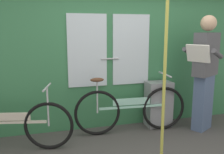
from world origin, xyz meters
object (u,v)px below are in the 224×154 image
Objects in this scene: bicycle_leaning_behind at (131,109)px; trash_bin_by_wall at (158,104)px; bicycle_near_door at (8,125)px; passenger_reading_newspaper at (205,71)px; handrail_pole at (165,74)px.

bicycle_leaning_behind reaches higher than trash_bin_by_wall.
bicycle_leaning_behind is at bearing 16.72° from bicycle_near_door.
trash_bin_by_wall is (-0.60, 0.32, -0.57)m from passenger_reading_newspaper.
bicycle_near_door is 2.27m from trash_bin_by_wall.
bicycle_near_door is at bearing 154.70° from handrail_pole.
trash_bin_by_wall is at bearing 66.14° from handrail_pole.
bicycle_leaning_behind is 1.27m from passenger_reading_newspaper.
passenger_reading_newspaper is at bearing -5.57° from bicycle_leaning_behind.
bicycle_leaning_behind is 1.19m from handrail_pole.
trash_bin_by_wall is 1.40m from handrail_pole.
bicycle_leaning_behind is (1.73, 0.12, 0.02)m from bicycle_near_door.
passenger_reading_newspaper is at bearing 35.63° from handrail_pole.
trash_bin_by_wall is (2.26, 0.27, 0.02)m from bicycle_near_door.
passenger_reading_newspaper is 0.89m from trash_bin_by_wall.
trash_bin_by_wall is (0.53, 0.14, -0.00)m from bicycle_leaning_behind.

